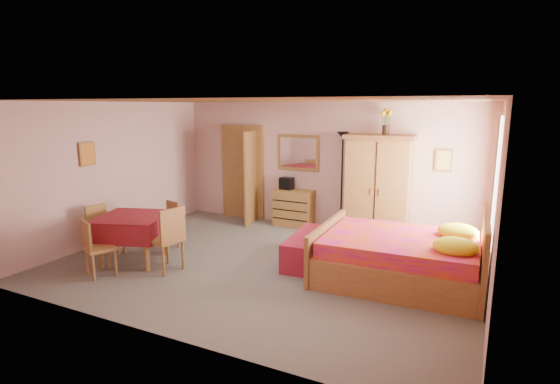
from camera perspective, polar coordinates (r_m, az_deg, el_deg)
The scene contains 23 objects.
floor at distance 7.18m, azimuth -1.80°, elevation -9.39°, with size 6.50×6.50×0.00m, color slate.
ceiling at distance 6.72m, azimuth -1.94°, elevation 11.83°, with size 6.50×6.50×0.00m, color brown.
wall_back at distance 9.09m, azimuth 5.59°, elevation 3.41°, with size 6.50×0.10×2.60m, color #C99792.
wall_front at distance 4.83m, azimuth -16.02°, elevation -3.97°, with size 6.50×0.10×2.60m, color #C99792.
wall_left at distance 8.82m, azimuth -20.84°, elevation 2.50°, with size 0.10×5.00×2.60m, color #C99792.
wall_right at distance 6.05m, azimuth 26.42°, elevation -1.68°, with size 0.10×5.00×2.60m, color #C99792.
doorway at distance 9.92m, azimuth -4.82°, elevation 2.49°, with size 1.06×0.12×2.15m, color #9E6B35.
window at distance 7.21m, azimuth 26.26°, elevation 1.46°, with size 0.08×1.40×1.95m, color white.
picture_left at distance 8.36m, azimuth -23.89°, elevation 4.59°, with size 0.04×0.32×0.42m, color orange.
picture_back at distance 8.49m, azimuth 20.58°, elevation 3.90°, with size 0.30×0.04×0.40m, color #D8BF59.
chest_of_drawers at distance 9.27m, azimuth 1.82°, elevation -2.12°, with size 0.82×0.41×0.77m, color olive.
wall_mirror at distance 9.26m, azimuth 2.40°, elevation 5.16°, with size 0.96×0.05×0.75m, color white.
stereo at distance 9.28m, azimuth 0.87°, elevation 1.14°, with size 0.27×0.20×0.26m, color black.
floor_lamp at distance 8.78m, azimuth 8.06°, elevation 1.19°, with size 0.26×0.26×2.03m, color black.
wardrobe at distance 8.47m, azimuth 12.66°, elevation 0.55°, with size 1.27×0.66×2.00m, color #AD773A.
sunflower_vase at distance 8.38m, azimuth 13.70°, elevation 8.95°, with size 0.19×0.19×0.48m, color yellow.
bed at distance 6.64m, azimuth 15.39°, elevation -6.62°, with size 2.33×1.84×1.08m, color #C3137A.
bench at distance 7.22m, azimuth 3.75°, elevation -7.35°, with size 0.51×1.38×0.46m, color maroon.
dining_table at distance 7.57m, azimuth -18.55°, elevation -5.81°, with size 1.05×1.05×0.77m, color maroon.
chair_south at distance 7.13m, azimuth -22.44°, elevation -6.72°, with size 0.40×0.40×0.87m, color #AC703A.
chair_north at distance 8.09m, azimuth -14.75°, elevation -4.26°, with size 0.38×0.38×0.84m, color #9A6334.
chair_west at distance 8.08m, azimuth -22.07°, elevation -4.67°, with size 0.39×0.39×0.86m, color #A56638.
chair_east at distance 7.01m, azimuth -14.83°, elevation -5.91°, with size 0.46×0.46×1.01m, color olive.
Camera 1 is at (3.17, -5.92, 2.53)m, focal length 28.00 mm.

